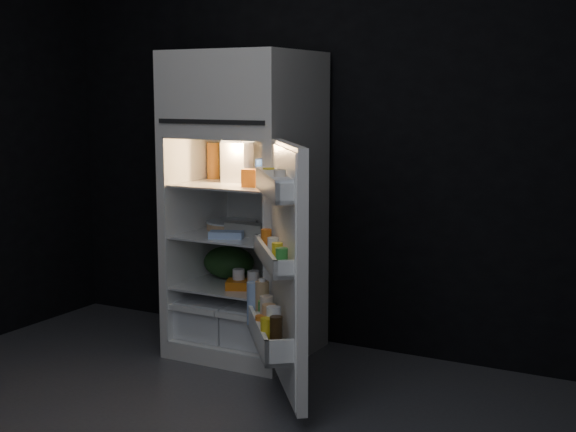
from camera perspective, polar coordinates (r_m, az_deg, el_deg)
The scene contains 16 objects.
wall_back at distance 4.83m, azimuth 3.92°, elevation 6.41°, with size 4.00×0.00×2.70m, color black.
refrigerator at distance 4.73m, azimuth -2.94°, elevation 1.58°, with size 0.76×0.71×1.78m.
fridge_door at distance 3.91m, azimuth -0.43°, elevation -4.00°, with size 0.60×0.68×1.22m.
milk_jug at distance 4.71m, azimuth -3.64°, elevation 3.87°, with size 0.15×0.15×0.24m, color white.
mayo_jar at distance 4.65m, azimuth -1.65°, elevation 3.20°, with size 0.11×0.11×0.14m, color #1D3FA0.
jam_jar at distance 4.60m, azimuth -0.06°, elevation 3.09°, with size 0.09×0.09×0.13m, color black.
amber_bottle at distance 4.91m, azimuth -5.34°, elevation 3.94°, with size 0.08×0.08×0.22m, color orange.
small_carton at distance 4.47m, azimuth -2.70°, elevation 2.71°, with size 0.09×0.06×0.10m, color orange.
egg_carton at distance 4.66m, azimuth -2.91°, elevation -0.94°, with size 0.26×0.10×0.07m, color #9A988C.
pie at distance 4.88m, azimuth -4.04°, elevation -0.70°, with size 0.30×0.30×0.04m, color tan.
flat_package at distance 4.58m, azimuth -4.42°, elevation -1.34°, with size 0.19×0.10×0.04m, color #96B5E8.
wrapped_pkg at distance 4.75m, azimuth -0.49°, elevation -0.87°, with size 0.11×0.09×0.05m, color beige.
produce_bag at distance 4.90m, azimuth -4.23°, elevation -3.30°, with size 0.32×0.27×0.20m, color #193815.
yogurt_tray at distance 4.64m, azimuth -2.89°, elevation -4.89°, with size 0.24×0.13×0.05m, color #CE6511.
small_can_red at distance 4.81m, azimuth -0.08°, elevation -4.16°, with size 0.07×0.07×0.09m, color #CE6511.
small_can_silver at distance 4.77m, azimuth -0.65°, elevation -4.27°, with size 0.06×0.06×0.09m, color silver.
Camera 1 is at (2.01, -2.68, 1.55)m, focal length 50.00 mm.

